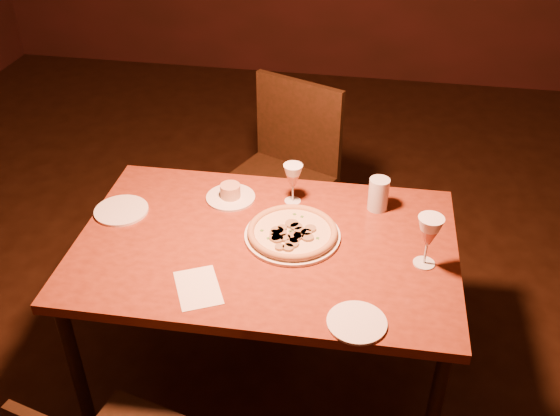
# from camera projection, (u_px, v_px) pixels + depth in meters

# --- Properties ---
(floor) EXTENTS (7.00, 7.00, 0.00)m
(floor) POSITION_uv_depth(u_px,v_px,m) (271.00, 410.00, 2.55)
(floor) COLOR black
(floor) RESTS_ON ground
(dining_table) EXTENTS (1.40, 0.91, 0.74)m
(dining_table) POSITION_uv_depth(u_px,v_px,m) (266.00, 256.00, 2.30)
(dining_table) COLOR maroon
(dining_table) RESTS_ON floor
(chair_far) EXTENTS (0.61, 0.61, 0.97)m
(chair_far) POSITION_uv_depth(u_px,v_px,m) (283.00, 172.00, 3.03)
(chair_far) COLOR black
(chair_far) RESTS_ON floor
(pizza_plate) EXTENTS (0.35, 0.35, 0.04)m
(pizza_plate) POSITION_uv_depth(u_px,v_px,m) (292.00, 232.00, 2.28)
(pizza_plate) COLOR white
(pizza_plate) RESTS_ON dining_table
(ramekin_saucer) EXTENTS (0.20, 0.20, 0.06)m
(ramekin_saucer) POSITION_uv_depth(u_px,v_px,m) (231.00, 194.00, 2.49)
(ramekin_saucer) COLOR white
(ramekin_saucer) RESTS_ON dining_table
(wine_glass_far) EXTENTS (0.08, 0.08, 0.17)m
(wine_glass_far) POSITION_uv_depth(u_px,v_px,m) (293.00, 184.00, 2.43)
(wine_glass_far) COLOR #C76C52
(wine_glass_far) RESTS_ON dining_table
(wine_glass_right) EXTENTS (0.09, 0.09, 0.20)m
(wine_glass_right) POSITION_uv_depth(u_px,v_px,m) (428.00, 241.00, 2.11)
(wine_glass_right) COLOR #C76C52
(wine_glass_right) RESTS_ON dining_table
(water_tumbler) EXTENTS (0.08, 0.08, 0.13)m
(water_tumbler) POSITION_uv_depth(u_px,v_px,m) (378.00, 194.00, 2.41)
(water_tumbler) COLOR silver
(water_tumbler) RESTS_ON dining_table
(side_plate_left) EXTENTS (0.21, 0.21, 0.01)m
(side_plate_left) POSITION_uv_depth(u_px,v_px,m) (121.00, 210.00, 2.42)
(side_plate_left) COLOR white
(side_plate_left) RESTS_ON dining_table
(side_plate_near) EXTENTS (0.19, 0.19, 0.01)m
(side_plate_near) POSITION_uv_depth(u_px,v_px,m) (357.00, 322.00, 1.93)
(side_plate_near) COLOR white
(side_plate_near) RESTS_ON dining_table
(menu_card) EXTENTS (0.21, 0.24, 0.00)m
(menu_card) POSITION_uv_depth(u_px,v_px,m) (198.00, 288.00, 2.06)
(menu_card) COLOR white
(menu_card) RESTS_ON dining_table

